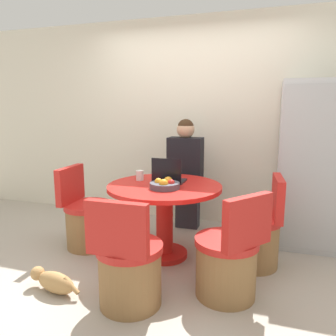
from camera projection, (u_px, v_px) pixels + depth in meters
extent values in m
plane|color=#B2A899|center=(155.00, 268.00, 3.08)|extent=(12.00, 12.00, 0.00)
cube|color=silver|center=(194.00, 122.00, 4.21)|extent=(7.00, 0.06, 2.60)
cube|color=silver|center=(314.00, 165.00, 3.51)|extent=(0.73, 0.66, 1.76)
cube|color=#AFB2B5|center=(317.00, 171.00, 3.19)|extent=(0.70, 0.01, 1.66)
cylinder|color=red|center=(165.00, 253.00, 3.33)|extent=(0.46, 0.46, 0.05)
cylinder|color=red|center=(165.00, 221.00, 3.26)|extent=(0.17, 0.17, 0.65)
cylinder|color=red|center=(165.00, 187.00, 3.20)|extent=(1.12, 1.12, 0.04)
cylinder|color=olive|center=(253.00, 243.00, 3.11)|extent=(0.47, 0.47, 0.43)
cylinder|color=red|center=(254.00, 219.00, 3.07)|extent=(0.50, 0.50, 0.06)
cube|color=red|center=(278.00, 198.00, 2.98)|extent=(0.11, 0.46, 0.39)
cylinder|color=olive|center=(226.00, 270.00, 2.60)|extent=(0.47, 0.47, 0.43)
cylinder|color=red|center=(227.00, 242.00, 2.56)|extent=(0.50, 0.50, 0.06)
cube|color=red|center=(248.00, 222.00, 2.35)|extent=(0.33, 0.40, 0.39)
cylinder|color=olive|center=(89.00, 227.00, 3.53)|extent=(0.47, 0.47, 0.43)
cylinder|color=red|center=(88.00, 206.00, 3.48)|extent=(0.50, 0.50, 0.06)
cube|color=red|center=(70.00, 185.00, 3.50)|extent=(0.08, 0.45, 0.39)
cylinder|color=olive|center=(130.00, 278.00, 2.49)|extent=(0.47, 0.47, 0.43)
cylinder|color=red|center=(130.00, 248.00, 2.44)|extent=(0.50, 0.50, 0.06)
cube|color=red|center=(117.00, 229.00, 2.21)|extent=(0.45, 0.07, 0.39)
cube|color=#2D2D38|center=(188.00, 208.00, 4.11)|extent=(0.28, 0.16, 0.48)
cube|color=#2D2D38|center=(187.00, 185.00, 3.99)|extent=(0.32, 0.36, 0.14)
cube|color=black|center=(185.00, 159.00, 3.86)|extent=(0.40, 0.22, 0.52)
sphere|color=tan|center=(186.00, 129.00, 3.79)|extent=(0.21, 0.21, 0.21)
sphere|color=#382314|center=(186.00, 127.00, 3.79)|extent=(0.19, 0.19, 0.19)
cube|color=#232328|center=(170.00, 181.00, 3.34)|extent=(0.30, 0.24, 0.02)
cube|color=black|center=(166.00, 171.00, 3.20)|extent=(0.30, 0.01, 0.24)
cylinder|color=#4C4C56|center=(165.00, 186.00, 3.05)|extent=(0.28, 0.28, 0.05)
sphere|color=red|center=(171.00, 183.00, 3.02)|extent=(0.07, 0.07, 0.07)
sphere|color=orange|center=(168.00, 181.00, 3.10)|extent=(0.08, 0.08, 0.08)
sphere|color=orange|center=(158.00, 182.00, 3.06)|extent=(0.07, 0.07, 0.07)
sphere|color=orange|center=(164.00, 183.00, 2.98)|extent=(0.08, 0.08, 0.08)
cylinder|color=white|center=(140.00, 175.00, 3.39)|extent=(0.08, 0.08, 0.10)
ellipsoid|color=tan|center=(56.00, 283.00, 2.66)|extent=(0.39, 0.20, 0.17)
sphere|color=tan|center=(38.00, 273.00, 2.74)|extent=(0.12, 0.12, 0.12)
cylinder|color=tan|center=(71.00, 286.00, 2.58)|extent=(0.16, 0.06, 0.12)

